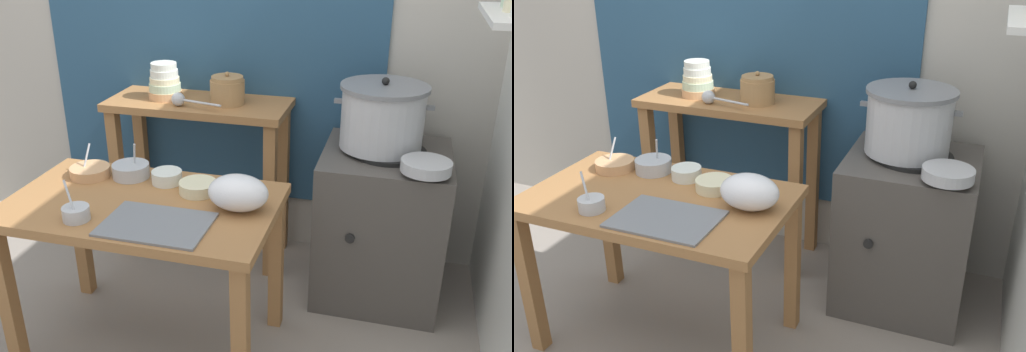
# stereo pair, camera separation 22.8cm
# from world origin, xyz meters

# --- Properties ---
(ground_plane) EXTENTS (9.00, 9.00, 0.00)m
(ground_plane) POSITION_xyz_m (0.00, 0.00, 0.00)
(ground_plane) COLOR gray
(wall_back) EXTENTS (4.40, 0.12, 2.60)m
(wall_back) POSITION_xyz_m (0.08, 1.10, 1.30)
(wall_back) COLOR #B2ADA3
(wall_back) RESTS_ON ground
(prep_table) EXTENTS (1.10, 0.66, 0.72)m
(prep_table) POSITION_xyz_m (-0.08, -0.00, 0.61)
(prep_table) COLOR #9E6B3D
(prep_table) RESTS_ON ground
(back_shelf_table) EXTENTS (0.96, 0.40, 0.90)m
(back_shelf_table) POSITION_xyz_m (-0.15, 0.83, 0.68)
(back_shelf_table) COLOR #9E6B3D
(back_shelf_table) RESTS_ON ground
(stove_block) EXTENTS (0.60, 0.61, 0.78)m
(stove_block) POSITION_xyz_m (0.85, 0.70, 0.38)
(stove_block) COLOR #4C4742
(stove_block) RESTS_ON ground
(steamer_pot) EXTENTS (0.45, 0.41, 0.34)m
(steamer_pot) POSITION_xyz_m (0.81, 0.72, 0.93)
(steamer_pot) COLOR #B7BABF
(steamer_pot) RESTS_ON stove_block
(clay_pot) EXTENTS (0.18, 0.18, 0.17)m
(clay_pot) POSITION_xyz_m (0.02, 0.83, 0.97)
(clay_pot) COLOR #A37A4C
(clay_pot) RESTS_ON back_shelf_table
(bowl_stack_enamel) EXTENTS (0.18, 0.18, 0.19)m
(bowl_stack_enamel) POSITION_xyz_m (-0.33, 0.83, 0.98)
(bowl_stack_enamel) COLOR tan
(bowl_stack_enamel) RESTS_ON back_shelf_table
(ladle) EXTENTS (0.28, 0.09, 0.07)m
(ladle) POSITION_xyz_m (-0.20, 0.72, 0.94)
(ladle) COLOR #B7BABF
(ladle) RESTS_ON back_shelf_table
(serving_tray) EXTENTS (0.40, 0.28, 0.01)m
(serving_tray) POSITION_xyz_m (0.06, -0.17, 0.72)
(serving_tray) COLOR slate
(serving_tray) RESTS_ON prep_table
(plastic_bag) EXTENTS (0.24, 0.18, 0.14)m
(plastic_bag) POSITION_xyz_m (0.31, 0.04, 0.79)
(plastic_bag) COLOR white
(plastic_bag) RESTS_ON prep_table
(wide_pan) EXTENTS (0.22, 0.22, 0.05)m
(wide_pan) POSITION_xyz_m (1.02, 0.47, 0.80)
(wide_pan) COLOR #B7BABF
(wide_pan) RESTS_ON stove_block
(prep_bowl_0) EXTENTS (0.13, 0.13, 0.05)m
(prep_bowl_0) POSITION_xyz_m (-0.06, 0.20, 0.75)
(prep_bowl_0) COLOR silver
(prep_bowl_0) RESTS_ON prep_table
(prep_bowl_1) EXTENTS (0.18, 0.18, 0.14)m
(prep_bowl_1) POSITION_xyz_m (-0.42, 0.17, 0.74)
(prep_bowl_1) COLOR tan
(prep_bowl_1) RESTS_ON prep_table
(prep_bowl_2) EXTENTS (0.10, 0.10, 0.16)m
(prep_bowl_2) POSITION_xyz_m (-0.25, -0.21, 0.75)
(prep_bowl_2) COLOR #B7BABF
(prep_bowl_2) RESTS_ON prep_table
(prep_bowl_3) EXTENTS (0.16, 0.16, 0.16)m
(prep_bowl_3) POSITION_xyz_m (-0.24, 0.21, 0.75)
(prep_bowl_3) COLOR #B7BABF
(prep_bowl_3) RESTS_ON prep_table
(prep_bowl_4) EXTENTS (0.16, 0.16, 0.05)m
(prep_bowl_4) POSITION_xyz_m (0.11, 0.14, 0.75)
(prep_bowl_4) COLOR beige
(prep_bowl_4) RESTS_ON prep_table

